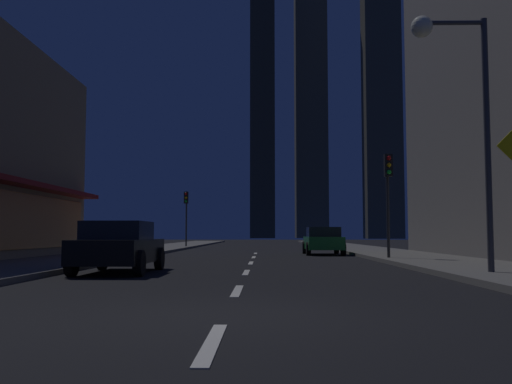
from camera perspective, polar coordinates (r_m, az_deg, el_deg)
ground_plane at (r=39.82m, az=0.15°, el=-5.87°), size 78.00×136.00×0.10m
sidewalk_right at (r=40.34m, az=10.19°, el=-5.60°), size 4.00×76.00×0.15m
sidewalk_left at (r=40.52m, az=-9.84°, el=-5.60°), size 4.00×76.00×0.15m
lane_marking_center at (r=18.84m, az=-0.72°, el=-7.54°), size 0.16×28.20×0.01m
skyscraper_distant_tall at (r=146.31m, az=0.65°, el=8.31°), size 6.18×6.96×65.64m
skyscraper_distant_mid at (r=154.82m, az=5.50°, el=9.56°), size 8.35×8.56×75.80m
skyscraper_distant_short at (r=135.07m, az=12.47°, el=9.38°), size 8.18×6.39×65.20m
car_parked_near at (r=16.59m, az=-13.57°, el=-5.34°), size 1.98×4.24×1.45m
car_parked_far at (r=30.35m, az=6.74°, el=-4.86°), size 1.98×4.24×1.45m
fire_hydrant_far_left at (r=29.65m, az=-11.67°, el=-5.37°), size 0.42×0.30×0.65m
traffic_light_near_right at (r=23.50m, az=13.12°, el=1.01°), size 0.32×0.48×4.20m
traffic_light_far_left at (r=43.72m, az=-7.02°, el=-1.44°), size 0.32×0.48×4.20m
street_lamp_right at (r=15.71m, az=19.19°, el=10.65°), size 1.96×0.56×6.58m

